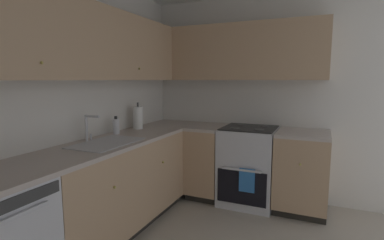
{
  "coord_description": "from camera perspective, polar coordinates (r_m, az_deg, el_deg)",
  "views": [
    {
      "loc": [
        -1.76,
        -0.48,
        1.47
      ],
      "look_at": [
        1.01,
        0.74,
        1.05
      ],
      "focal_mm": 27.62,
      "sensor_mm": 36.0,
      "label": 1
    }
  ],
  "objects": [
    {
      "name": "sink",
      "position": [
        2.76,
        -16.07,
        -5.15
      ],
      "size": [
        0.64,
        0.4,
        0.1
      ],
      "color": "#B7B7BC",
      "rests_on": "countertop_back"
    },
    {
      "name": "upper_cabinets_back",
      "position": [
        2.8,
        -20.06,
        13.92
      ],
      "size": [
        2.65,
        0.34,
        0.65
      ],
      "color": "tan"
    },
    {
      "name": "faucet",
      "position": [
        2.87,
        -19.38,
        -1.05
      ],
      "size": [
        0.07,
        0.16,
        0.25
      ],
      "color": "silver",
      "rests_on": "countertop_back"
    },
    {
      "name": "oven_range",
      "position": [
        3.62,
        10.86,
        -8.52
      ],
      "size": [
        0.68,
        0.62,
        1.05
      ],
      "color": "silver",
      "rests_on": "ground_plane"
    },
    {
      "name": "upper_cabinets_right",
      "position": [
        3.67,
        7.96,
        12.75
      ],
      "size": [
        0.32,
        2.13,
        0.65
      ],
      "color": "tan"
    },
    {
      "name": "soap_bottle",
      "position": [
        3.18,
        -14.45,
        -1.17
      ],
      "size": [
        0.07,
        0.07,
        0.19
      ],
      "color": "silver",
      "rests_on": "countertop_back"
    },
    {
      "name": "wall_right",
      "position": [
        3.74,
        16.32,
        3.95
      ],
      "size": [
        0.05,
        3.27,
        2.47
      ],
      "primitive_type": "cube",
      "color": "silver",
      "rests_on": "ground_plane"
    },
    {
      "name": "wall_back",
      "position": [
        2.74,
        -26.12,
        2.19
      ],
      "size": [
        3.92,
        0.05,
        2.47
      ],
      "primitive_type": "cube",
      "color": "silver",
      "rests_on": "ground_plane"
    },
    {
      "name": "lower_cabinets_right",
      "position": [
        3.58,
        12.82,
        -9.08
      ],
      "size": [
        0.62,
        1.58,
        0.87
      ],
      "color": "tan",
      "rests_on": "ground_plane"
    },
    {
      "name": "countertop_back",
      "position": [
        2.87,
        -14.98,
        -4.17
      ],
      "size": [
        2.97,
        0.6,
        0.03
      ],
      "primitive_type": "cube",
      "color": "#B7A89E",
      "rests_on": "lower_cabinets_back"
    },
    {
      "name": "countertop_right",
      "position": [
        3.48,
        13.04,
        -2.04
      ],
      "size": [
        0.6,
        1.58,
        0.03
      ],
      "color": "#B7A89E",
      "rests_on": "lower_cabinets_right"
    },
    {
      "name": "paper_towel_roll",
      "position": [
        3.46,
        -10.38,
        0.43
      ],
      "size": [
        0.11,
        0.11,
        0.32
      ],
      "color": "white",
      "rests_on": "countertop_back"
    },
    {
      "name": "lower_cabinets_back",
      "position": [
        3.0,
        -14.68,
        -12.54
      ],
      "size": [
        1.77,
        0.62,
        0.87
      ],
      "color": "tan",
      "rests_on": "ground_plane"
    }
  ]
}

